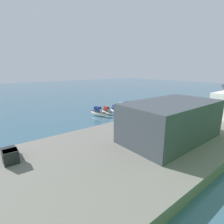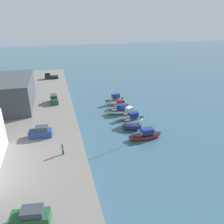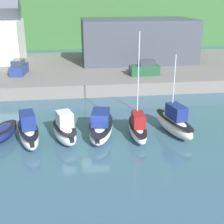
# 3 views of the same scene
# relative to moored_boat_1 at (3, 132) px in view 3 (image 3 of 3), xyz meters

# --- Properties ---
(ground_plane) EXTENTS (320.00, 320.00, 0.00)m
(ground_plane) POSITION_rel_moored_boat_1_xyz_m (8.38, -1.50, -0.70)
(ground_plane) COLOR #385B70
(quay_promenade) EXTENTS (100.59, 24.89, 1.68)m
(quay_promenade) POSITION_rel_moored_boat_1_xyz_m (8.38, 23.73, 0.14)
(quay_promenade) COLOR slate
(quay_promenade) RESTS_ON ground_plane
(yacht_club_building) EXTENTS (18.83, 10.42, 7.07)m
(yacht_club_building) POSITION_rel_moored_boat_1_xyz_m (17.87, 26.19, 4.51)
(yacht_club_building) COLOR #3D424C
(yacht_club_building) RESTS_ON quay_promenade
(moored_boat_1) EXTENTS (2.97, 4.45, 1.32)m
(moored_boat_1) POSITION_rel_moored_boat_1_xyz_m (0.00, 0.00, 0.00)
(moored_boat_1) COLOR navy
(moored_boat_1) RESTS_ON ground_plane
(moored_boat_2) EXTENTS (3.02, 6.37, 2.96)m
(moored_boat_2) POSITION_rel_moored_boat_1_xyz_m (2.43, -1.02, 0.40)
(moored_boat_2) COLOR white
(moored_boat_2) RESTS_ON ground_plane
(moored_boat_3) EXTENTS (3.01, 4.97, 2.93)m
(moored_boat_3) POSITION_rel_moored_boat_1_xyz_m (5.65, -1.22, 0.39)
(moored_boat_3) COLOR white
(moored_boat_3) RESTS_ON ground_plane
(moored_boat_4) EXTENTS (3.42, 7.32, 2.53)m
(moored_boat_4) POSITION_rel_moored_boat_1_xyz_m (9.03, -0.20, 0.22)
(moored_boat_4) COLOR silver
(moored_boat_4) RESTS_ON ground_plane
(moored_boat_5) EXTENTS (1.70, 5.80, 9.62)m
(moored_boat_5) POSITION_rel_moored_boat_1_xyz_m (12.40, -0.99, 0.19)
(moored_boat_5) COLOR white
(moored_boat_5) RESTS_ON ground_plane
(moored_boat_6) EXTENTS (2.99, 6.50, 7.52)m
(moored_boat_6) POSITION_rel_moored_boat_1_xyz_m (16.00, -0.69, 0.40)
(moored_boat_6) COLOR white
(moored_boat_6) RESTS_ON ground_plane
(parked_car_1) EXTENTS (4.31, 2.08, 2.16)m
(parked_car_1) POSITION_rel_moored_boat_1_xyz_m (16.90, 15.82, 1.90)
(parked_car_1) COLOR #1E4C2D
(parked_car_1) RESTS_ON quay_promenade
(parked_car_2) EXTENTS (2.24, 4.37, 2.16)m
(parked_car_2) POSITION_rel_moored_boat_1_xyz_m (-1.09, 18.66, 1.90)
(parked_car_2) COLOR navy
(parked_car_2) RESTS_ON quay_promenade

